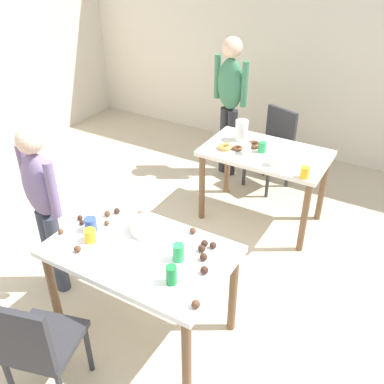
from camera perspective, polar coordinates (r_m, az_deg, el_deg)
ground_plane at (r=3.47m, az=-3.12°, el=-15.42°), size 6.40×6.40×0.00m
wall_back at (r=5.45m, az=15.89°, el=17.57°), size 6.40×0.10×2.60m
dining_table_near at (r=2.93m, az=-6.70°, el=-8.95°), size 1.19×0.75×0.75m
dining_table_far at (r=4.13m, az=9.49°, el=3.89°), size 1.14×0.69×0.75m
chair_near_table at (r=2.79m, az=-19.81°, el=-18.22°), size 0.49×0.49×0.87m
chair_far_table at (r=4.83m, az=10.60°, el=6.23°), size 0.51×0.51×0.87m
person_girl_near at (r=3.34m, az=-18.99°, el=-0.97°), size 0.45×0.27×1.40m
person_adult_far at (r=4.84m, az=5.00°, el=12.43°), size 0.45×0.28×1.56m
mixing_bowl at (r=2.98m, az=-6.07°, el=-4.50°), size 0.22×0.22×0.08m
soda_can at (r=2.57m, az=-2.71°, el=-10.81°), size 0.07×0.07×0.12m
fork_near at (r=2.86m, az=-12.31°, el=-7.89°), size 0.17×0.02×0.01m
cup_near_0 at (r=3.04m, az=-13.13°, el=-4.19°), size 0.08×0.08×0.10m
cup_near_1 at (r=2.95m, az=-13.19°, el=-5.57°), size 0.08×0.08×0.09m
cup_near_2 at (r=2.72m, az=-1.80°, el=-7.92°), size 0.07×0.07×0.12m
cake_ball_0 at (r=2.89m, az=-14.76°, el=-7.22°), size 0.05×0.05×0.05m
cake_ball_1 at (r=2.83m, az=2.78°, el=-6.98°), size 0.05×0.05×0.05m
cake_ball_2 at (r=3.18m, az=-11.03°, el=-2.80°), size 0.05×0.05×0.05m
cake_ball_3 at (r=3.18m, az=-14.46°, el=-3.29°), size 0.04×0.04×0.04m
cake_ball_4 at (r=2.74m, az=1.51°, el=-8.50°), size 0.05×0.05×0.05m
cake_ball_5 at (r=3.13m, az=-6.80°, el=-2.88°), size 0.05×0.05×0.05m
cake_ball_6 at (r=2.80m, az=1.28°, el=-7.41°), size 0.05×0.05×0.05m
cake_ball_7 at (r=3.13m, az=-14.21°, el=-3.90°), size 0.04×0.04×0.04m
cake_ball_8 at (r=3.19m, az=-9.80°, el=-2.45°), size 0.04×0.04×0.04m
cake_ball_9 at (r=2.65m, az=1.63°, el=-10.19°), size 0.05×0.05×0.05m
cake_ball_10 at (r=2.84m, az=-1.52°, el=-6.92°), size 0.05×0.05×0.05m
cake_ball_11 at (r=2.45m, az=0.49°, el=-14.47°), size 0.05×0.05×0.05m
cake_ball_12 at (r=3.09m, az=-11.11°, el=-3.99°), size 0.04×0.04×0.04m
cake_ball_13 at (r=2.85m, az=1.64°, el=-6.73°), size 0.05×0.05×0.05m
cake_ball_14 at (r=2.95m, az=0.10°, el=-5.09°), size 0.05×0.05×0.05m
cake_ball_15 at (r=3.08m, az=-16.82°, el=-4.97°), size 0.04×0.04×0.04m
pitcher_far at (r=4.23m, az=6.51°, el=8.02°), size 0.12×0.12×0.20m
cup_far_0 at (r=3.83m, az=10.74°, el=4.12°), size 0.09×0.09×0.10m
cup_far_1 at (r=4.04m, az=9.19°, el=5.82°), size 0.07×0.07×0.10m
cup_far_2 at (r=3.98m, az=7.14°, el=5.62°), size 0.08×0.08×0.10m
cup_far_3 at (r=3.69m, az=14.55°, el=2.49°), size 0.08×0.08×0.10m
donut_far_0 at (r=4.07m, az=5.98°, el=5.73°), size 0.10×0.10×0.03m
donut_far_1 at (r=4.07m, az=4.32°, el=5.92°), size 0.14×0.14×0.04m
donut_far_2 at (r=4.14m, az=8.05°, el=6.17°), size 0.14×0.14×0.04m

